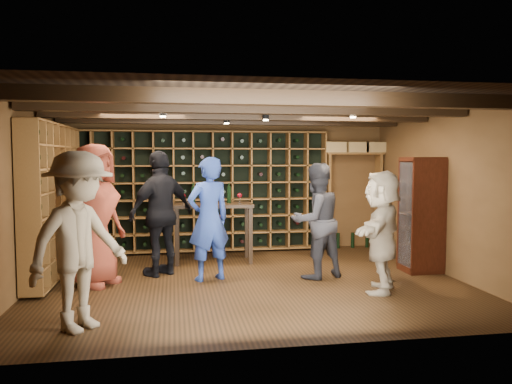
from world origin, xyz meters
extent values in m
plane|color=#331F0E|center=(0.00, 0.00, 0.00)|extent=(6.00, 6.00, 0.00)
plane|color=brown|center=(0.00, 2.50, 1.25)|extent=(6.00, 0.00, 6.00)
plane|color=brown|center=(0.00, -2.50, 1.25)|extent=(6.00, 0.00, 6.00)
plane|color=brown|center=(-3.00, 0.00, 1.25)|extent=(0.00, 5.00, 5.00)
plane|color=brown|center=(3.00, 0.00, 1.25)|extent=(0.00, 5.00, 5.00)
plane|color=black|center=(0.00, 0.00, 2.50)|extent=(6.00, 6.00, 0.00)
cube|color=black|center=(0.00, -1.60, 2.42)|extent=(5.90, 0.18, 0.16)
cube|color=black|center=(0.00, -0.50, 2.42)|extent=(5.90, 0.18, 0.16)
cube|color=black|center=(0.00, 0.60, 2.42)|extent=(5.90, 0.18, 0.16)
cube|color=black|center=(0.00, 1.70, 2.42)|extent=(5.90, 0.18, 0.16)
cylinder|color=black|center=(-1.20, 0.00, 2.39)|extent=(0.10, 0.10, 0.10)
cylinder|color=black|center=(0.30, 0.40, 2.39)|extent=(0.10, 0.10, 0.10)
cylinder|color=black|center=(1.40, -0.30, 2.39)|extent=(0.10, 0.10, 0.10)
cylinder|color=black|center=(-0.20, 1.20, 2.39)|extent=(0.10, 0.10, 0.10)
cube|color=brown|center=(-0.52, 2.33, 1.15)|extent=(4.65, 0.30, 2.20)
cube|color=black|center=(-0.52, 2.33, 1.15)|extent=(4.56, 0.02, 2.16)
cube|color=brown|center=(-2.83, 0.82, 1.15)|extent=(0.30, 2.65, 2.20)
cube|color=black|center=(-2.83, 0.82, 1.15)|extent=(0.29, 0.02, 2.16)
cube|color=brown|center=(2.40, 2.32, 1.85)|extent=(1.15, 0.32, 0.04)
cube|color=brown|center=(2.92, 2.32, 0.93)|extent=(0.05, 0.28, 1.85)
cube|color=brown|center=(1.88, 2.32, 0.93)|extent=(0.05, 0.28, 1.85)
cube|color=tan|center=(2.00, 2.32, 1.97)|extent=(0.40, 0.30, 0.20)
cube|color=tan|center=(2.45, 2.32, 1.97)|extent=(0.40, 0.30, 0.20)
cube|color=tan|center=(2.80, 2.32, 1.97)|extent=(0.40, 0.30, 0.20)
cube|color=#38140B|center=(2.72, 0.20, 0.05)|extent=(0.55, 0.50, 0.10)
cube|color=#38140B|center=(2.72, 0.20, 0.90)|extent=(0.55, 0.50, 1.70)
cube|color=white|center=(2.46, 0.20, 0.90)|extent=(0.01, 0.46, 1.60)
cube|color=#38140B|center=(2.72, 0.20, 0.90)|extent=(0.50, 0.44, 0.02)
sphere|color=#59260C|center=(2.70, 0.20, 1.00)|extent=(0.18, 0.18, 0.18)
imported|color=navy|center=(-0.57, 0.20, 0.89)|extent=(0.76, 0.64, 1.78)
imported|color=black|center=(0.99, 0.08, 0.85)|extent=(0.99, 0.88, 1.69)
imported|color=maroon|center=(-2.14, 0.16, 0.98)|extent=(1.02, 1.14, 1.96)
imported|color=black|center=(-1.25, 0.61, 0.94)|extent=(1.15, 1.04, 1.88)
imported|color=#84755B|center=(-2.03, -1.68, 0.92)|extent=(1.29, 1.35, 1.84)
imported|color=tan|center=(1.64, -0.78, 0.80)|extent=(1.16, 1.53, 1.61)
cube|color=black|center=(-0.41, 1.45, 0.97)|extent=(1.34, 0.70, 0.06)
cube|color=black|center=(-1.02, 1.20, 0.47)|extent=(0.07, 0.07, 0.95)
cube|color=black|center=(0.19, 1.16, 0.47)|extent=(0.07, 0.07, 0.95)
cube|color=black|center=(-1.01, 1.75, 0.47)|extent=(0.07, 0.07, 0.95)
cube|color=black|center=(0.20, 1.71, 0.47)|extent=(0.07, 0.07, 0.95)
cylinder|color=black|center=(-0.74, 1.52, 1.14)|extent=(0.07, 0.07, 0.28)
cylinder|color=black|center=(-0.46, 1.51, 1.14)|extent=(0.07, 0.07, 0.28)
cylinder|color=black|center=(-0.13, 1.50, 1.14)|extent=(0.07, 0.07, 0.28)
camera|label=1|loc=(-1.07, -6.95, 1.78)|focal=35.00mm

